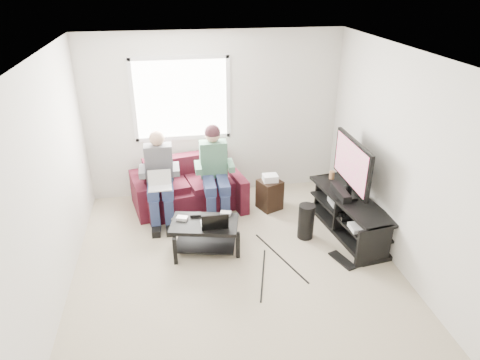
% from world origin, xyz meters
% --- Properties ---
extents(floor, '(4.50, 4.50, 0.00)m').
position_xyz_m(floor, '(0.00, 0.00, 0.00)').
color(floor, '#B4A48C').
rests_on(floor, ground).
extents(ceiling, '(4.50, 4.50, 0.00)m').
position_xyz_m(ceiling, '(0.00, 0.00, 2.60)').
color(ceiling, white).
rests_on(ceiling, wall_back).
extents(wall_back, '(4.50, 0.00, 4.50)m').
position_xyz_m(wall_back, '(0.00, 2.25, 1.30)').
color(wall_back, silver).
rests_on(wall_back, floor).
extents(wall_front, '(4.50, 0.00, 4.50)m').
position_xyz_m(wall_front, '(0.00, -2.25, 1.30)').
color(wall_front, silver).
rests_on(wall_front, floor).
extents(wall_left, '(0.00, 4.50, 4.50)m').
position_xyz_m(wall_left, '(-2.00, 0.00, 1.30)').
color(wall_left, silver).
rests_on(wall_left, floor).
extents(wall_right, '(0.00, 4.50, 4.50)m').
position_xyz_m(wall_right, '(2.00, 0.00, 1.30)').
color(wall_right, silver).
rests_on(wall_right, floor).
extents(window, '(1.48, 0.04, 1.28)m').
position_xyz_m(window, '(-0.50, 2.23, 1.60)').
color(window, white).
rests_on(window, wall_back).
extents(sofa, '(1.81, 1.04, 0.77)m').
position_xyz_m(sofa, '(-0.50, 1.76, 0.29)').
color(sofa, '#451121').
rests_on(sofa, floor).
extents(person_left, '(0.40, 0.70, 1.31)m').
position_xyz_m(person_left, '(-0.90, 1.49, 0.71)').
color(person_left, navy).
rests_on(person_left, sofa).
extents(person_right, '(0.40, 0.71, 1.36)m').
position_xyz_m(person_right, '(-0.10, 1.51, 0.77)').
color(person_right, navy).
rests_on(person_right, sofa).
extents(laptop_silver, '(0.35, 0.27, 0.24)m').
position_xyz_m(laptop_silver, '(-0.90, 1.23, 0.68)').
color(laptop_silver, silver).
rests_on(laptop_silver, person_left).
extents(coffee_table, '(0.95, 0.70, 0.43)m').
position_xyz_m(coffee_table, '(-0.35, 0.53, 0.32)').
color(coffee_table, black).
rests_on(coffee_table, floor).
extents(laptop_black, '(0.39, 0.33, 0.24)m').
position_xyz_m(laptop_black, '(-0.23, 0.45, 0.55)').
color(laptop_black, black).
rests_on(laptop_black, coffee_table).
extents(controller_a, '(0.16, 0.13, 0.04)m').
position_xyz_m(controller_a, '(-0.63, 0.65, 0.45)').
color(controller_a, silver).
rests_on(controller_a, coffee_table).
extents(controller_b, '(0.15, 0.10, 0.04)m').
position_xyz_m(controller_b, '(-0.45, 0.71, 0.45)').
color(controller_b, black).
rests_on(controller_b, coffee_table).
extents(controller_c, '(0.16, 0.13, 0.04)m').
position_xyz_m(controller_c, '(-0.05, 0.68, 0.45)').
color(controller_c, gray).
rests_on(controller_c, coffee_table).
extents(tv_stand, '(0.70, 1.68, 0.54)m').
position_xyz_m(tv_stand, '(1.70, 0.66, 0.24)').
color(tv_stand, black).
rests_on(tv_stand, floor).
extents(tv, '(0.12, 1.10, 0.81)m').
position_xyz_m(tv, '(1.70, 0.76, 1.00)').
color(tv, black).
rests_on(tv, tv_stand).
extents(soundbar, '(0.12, 0.50, 0.10)m').
position_xyz_m(soundbar, '(1.58, 0.76, 0.59)').
color(soundbar, black).
rests_on(soundbar, tv_stand).
extents(drink_cup, '(0.08, 0.08, 0.12)m').
position_xyz_m(drink_cup, '(1.65, 1.29, 0.60)').
color(drink_cup, '#9F6D44').
rests_on(drink_cup, tv_stand).
extents(console_white, '(0.30, 0.22, 0.06)m').
position_xyz_m(console_white, '(1.70, 0.26, 0.31)').
color(console_white, silver).
rests_on(console_white, tv_stand).
extents(console_grey, '(0.34, 0.26, 0.08)m').
position_xyz_m(console_grey, '(1.70, 0.96, 0.32)').
color(console_grey, gray).
rests_on(console_grey, tv_stand).
extents(console_black, '(0.38, 0.30, 0.07)m').
position_xyz_m(console_black, '(1.70, 0.61, 0.32)').
color(console_black, black).
rests_on(console_black, tv_stand).
extents(subwoofer, '(0.22, 0.22, 0.50)m').
position_xyz_m(subwoofer, '(1.06, 0.61, 0.25)').
color(subwoofer, black).
rests_on(subwoofer, floor).
extents(keyboard_floor, '(0.26, 0.44, 0.02)m').
position_xyz_m(keyboard_floor, '(1.37, -0.01, 0.01)').
color(keyboard_floor, black).
rests_on(keyboard_floor, floor).
extents(end_table, '(0.32, 0.32, 0.57)m').
position_xyz_m(end_table, '(0.75, 1.49, 0.26)').
color(end_table, black).
rests_on(end_table, floor).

